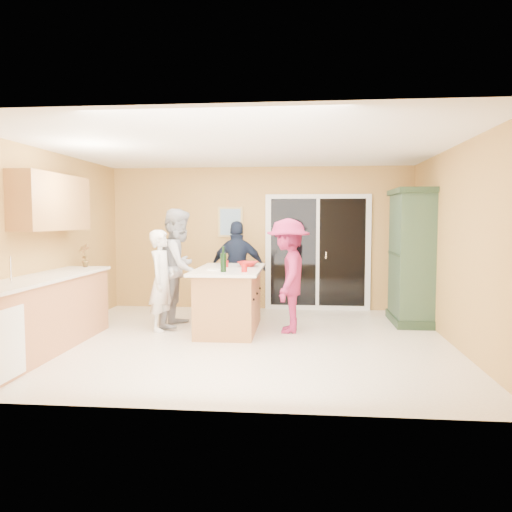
# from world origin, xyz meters

# --- Properties ---
(floor) EXTENTS (5.50, 5.50, 0.00)m
(floor) POSITION_xyz_m (0.00, 0.00, 0.00)
(floor) COLOR white
(floor) RESTS_ON ground
(ceiling) EXTENTS (5.50, 5.00, 0.10)m
(ceiling) POSITION_xyz_m (0.00, 0.00, 2.60)
(ceiling) COLOR white
(ceiling) RESTS_ON wall_back
(wall_back) EXTENTS (5.50, 0.10, 2.60)m
(wall_back) POSITION_xyz_m (0.00, 2.50, 1.30)
(wall_back) COLOR #D8B659
(wall_back) RESTS_ON ground
(wall_front) EXTENTS (5.50, 0.10, 2.60)m
(wall_front) POSITION_xyz_m (0.00, -2.50, 1.30)
(wall_front) COLOR #D8B659
(wall_front) RESTS_ON ground
(wall_left) EXTENTS (0.10, 5.00, 2.60)m
(wall_left) POSITION_xyz_m (-2.75, 0.00, 1.30)
(wall_left) COLOR #D8B659
(wall_left) RESTS_ON ground
(wall_right) EXTENTS (0.10, 5.00, 2.60)m
(wall_right) POSITION_xyz_m (2.75, 0.00, 1.30)
(wall_right) COLOR #D8B659
(wall_right) RESTS_ON ground
(left_cabinet_run) EXTENTS (0.65, 3.05, 1.24)m
(left_cabinet_run) POSITION_xyz_m (-2.45, -1.05, 0.46)
(left_cabinet_run) COLOR #B57046
(left_cabinet_run) RESTS_ON floor
(upper_cabinets) EXTENTS (0.35, 1.60, 0.75)m
(upper_cabinets) POSITION_xyz_m (-2.58, -0.20, 1.88)
(upper_cabinets) COLOR #B57046
(upper_cabinets) RESTS_ON wall_left
(sliding_door) EXTENTS (1.90, 0.07, 2.10)m
(sliding_door) POSITION_xyz_m (1.05, 2.46, 1.05)
(sliding_door) COLOR silver
(sliding_door) RESTS_ON floor
(framed_picture) EXTENTS (0.46, 0.04, 0.56)m
(framed_picture) POSITION_xyz_m (-0.55, 2.48, 1.60)
(framed_picture) COLOR tan
(framed_picture) RESTS_ON wall_back
(kitchen_island) EXTENTS (0.97, 1.77, 0.93)m
(kitchen_island) POSITION_xyz_m (-0.30, 0.64, 0.43)
(kitchen_island) COLOR #B57046
(kitchen_island) RESTS_ON floor
(green_hutch) EXTENTS (0.61, 1.16, 2.12)m
(green_hutch) POSITION_xyz_m (2.49, 1.43, 1.03)
(green_hutch) COLOR #203421
(green_hutch) RESTS_ON floor
(woman_white) EXTENTS (0.44, 0.59, 1.49)m
(woman_white) POSITION_xyz_m (-1.29, 0.53, 0.75)
(woman_white) COLOR silver
(woman_white) RESTS_ON floor
(woman_grey) EXTENTS (0.77, 0.94, 1.81)m
(woman_grey) POSITION_xyz_m (-1.11, 0.88, 0.90)
(woman_grey) COLOR #ACACAF
(woman_grey) RESTS_ON floor
(woman_navy) EXTENTS (0.96, 0.43, 1.62)m
(woman_navy) POSITION_xyz_m (-0.32, 1.77, 0.81)
(woman_navy) COLOR #182036
(woman_navy) RESTS_ON floor
(woman_magenta) EXTENTS (0.66, 1.09, 1.66)m
(woman_magenta) POSITION_xyz_m (0.57, 0.61, 0.83)
(woman_magenta) COLOR #96204F
(woman_magenta) RESTS_ON floor
(serving_bowl) EXTENTS (0.36, 0.36, 0.08)m
(serving_bowl) POSITION_xyz_m (-0.06, 0.95, 0.96)
(serving_bowl) COLOR #A51312
(serving_bowl) RESTS_ON kitchen_island
(tulip_vase) EXTENTS (0.21, 0.17, 0.34)m
(tulip_vase) POSITION_xyz_m (-2.45, 0.50, 1.11)
(tulip_vase) COLOR #9F0F12
(tulip_vase) RESTS_ON left_cabinet_run
(tumbler_near) EXTENTS (0.10, 0.10, 0.12)m
(tumbler_near) POSITION_xyz_m (-0.01, 0.13, 0.98)
(tumbler_near) COLOR #A51312
(tumbler_near) RESTS_ON kitchen_island
(tumbler_far) EXTENTS (0.09, 0.09, 0.10)m
(tumbler_far) POSITION_xyz_m (-0.37, 0.82, 0.98)
(tumbler_far) COLOR #A51312
(tumbler_far) RESTS_ON kitchen_island
(wine_bottle) EXTENTS (0.08, 0.08, 0.36)m
(wine_bottle) POSITION_xyz_m (-0.30, 0.11, 1.06)
(wine_bottle) COLOR black
(wine_bottle) RESTS_ON kitchen_island
(white_plate) EXTENTS (0.24, 0.24, 0.01)m
(white_plate) POSITION_xyz_m (-0.48, 0.37, 0.93)
(white_plate) COLOR white
(white_plate) RESTS_ON kitchen_island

